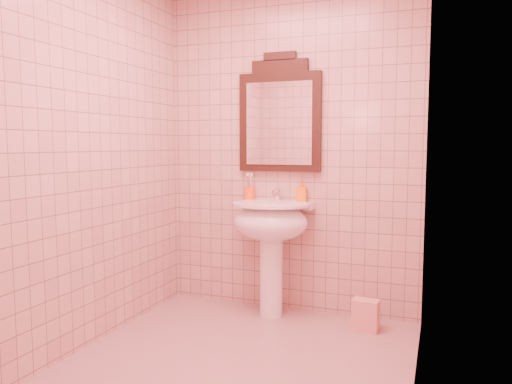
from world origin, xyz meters
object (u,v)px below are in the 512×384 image
at_px(mirror, 280,117).
at_px(pedestal_sink, 271,230).
at_px(toothbrush_cup, 250,193).
at_px(soap_dispenser, 302,191).
at_px(towel, 366,315).

bearing_deg(mirror, pedestal_sink, -90.00).
xyz_separation_m(mirror, toothbrush_cup, (-0.24, -0.04, -0.59)).
bearing_deg(soap_dispenser, toothbrush_cup, 173.17).
bearing_deg(pedestal_sink, mirror, 90.00).
xyz_separation_m(pedestal_sink, toothbrush_cup, (-0.24, 0.17, 0.25)).
height_order(mirror, toothbrush_cup, mirror).
bearing_deg(towel, mirror, 160.56).
xyz_separation_m(pedestal_sink, towel, (0.72, -0.05, -0.55)).
bearing_deg(soap_dispenser, pedestal_sink, -145.27).
distance_m(toothbrush_cup, soap_dispenser, 0.42).
relative_size(pedestal_sink, mirror, 0.95).
relative_size(pedestal_sink, toothbrush_cup, 4.65).
distance_m(toothbrush_cup, towel, 1.26).
bearing_deg(toothbrush_cup, towel, -12.85).
bearing_deg(toothbrush_cup, soap_dispenser, 0.33).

